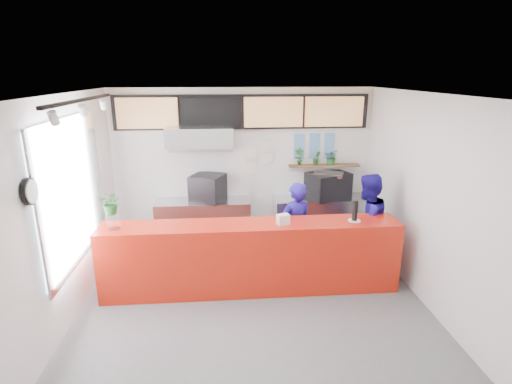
% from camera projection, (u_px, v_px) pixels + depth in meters
% --- Properties ---
extents(floor, '(5.00, 5.00, 0.00)m').
position_uv_depth(floor, '(253.00, 303.00, 5.88)').
color(floor, slate).
rests_on(floor, ground).
extents(ceiling, '(5.00, 5.00, 0.00)m').
position_uv_depth(ceiling, '(253.00, 94.00, 5.02)').
color(ceiling, silver).
extents(wall_back, '(5.00, 0.00, 5.00)m').
position_uv_depth(wall_back, '(243.00, 166.00, 7.84)').
color(wall_back, white).
rests_on(wall_back, ground).
extents(wall_left, '(0.00, 5.00, 5.00)m').
position_uv_depth(wall_left, '(64.00, 212.00, 5.25)').
color(wall_left, white).
rests_on(wall_left, ground).
extents(wall_right, '(0.00, 5.00, 5.00)m').
position_uv_depth(wall_right, '(429.00, 202.00, 5.66)').
color(wall_right, white).
rests_on(wall_right, ground).
extents(service_counter, '(4.50, 0.60, 1.10)m').
position_uv_depth(service_counter, '(251.00, 257.00, 6.11)').
color(service_counter, red).
rests_on(service_counter, ground).
extents(cream_band, '(5.00, 0.02, 0.80)m').
position_uv_depth(cream_band, '(243.00, 109.00, 7.51)').
color(cream_band, beige).
rests_on(cream_band, wall_back).
extents(prep_bench, '(1.80, 0.60, 0.90)m').
position_uv_depth(prep_bench, '(204.00, 223.00, 7.79)').
color(prep_bench, '#B2B5BA').
rests_on(prep_bench, ground).
extents(panini_oven, '(0.74, 0.74, 0.51)m').
position_uv_depth(panini_oven, '(208.00, 188.00, 7.60)').
color(panini_oven, black).
rests_on(panini_oven, prep_bench).
extents(extraction_hood, '(1.20, 0.70, 0.35)m').
position_uv_depth(extraction_hood, '(200.00, 136.00, 7.25)').
color(extraction_hood, '#B2B5BA').
rests_on(extraction_hood, ceiling).
extents(hood_lip, '(1.20, 0.69, 0.31)m').
position_uv_depth(hood_lip, '(200.00, 147.00, 7.31)').
color(hood_lip, '#B2B5BA').
rests_on(hood_lip, ceiling).
extents(right_bench, '(1.80, 0.60, 0.90)m').
position_uv_depth(right_bench, '(319.00, 219.00, 7.98)').
color(right_bench, '#B2B5BA').
rests_on(right_bench, ground).
extents(espresso_machine, '(0.92, 0.81, 0.50)m').
position_uv_depth(espresso_machine, '(328.00, 185.00, 7.79)').
color(espresso_machine, black).
rests_on(espresso_machine, right_bench).
extents(espresso_tray, '(0.67, 0.58, 0.05)m').
position_uv_depth(espresso_tray, '(329.00, 174.00, 7.72)').
color(espresso_tray, '#A4A6AC').
rests_on(espresso_tray, espresso_machine).
extents(herb_shelf, '(1.40, 0.18, 0.04)m').
position_uv_depth(herb_shelf, '(324.00, 165.00, 7.87)').
color(herb_shelf, brown).
rests_on(herb_shelf, wall_back).
extents(menu_board_far_left, '(1.10, 0.10, 0.55)m').
position_uv_depth(menu_board_far_left, '(147.00, 113.00, 7.28)').
color(menu_board_far_left, tan).
rests_on(menu_board_far_left, wall_back).
extents(menu_board_mid_left, '(1.10, 0.10, 0.55)m').
position_uv_depth(menu_board_mid_left, '(211.00, 113.00, 7.37)').
color(menu_board_mid_left, black).
rests_on(menu_board_mid_left, wall_back).
extents(menu_board_mid_right, '(1.10, 0.10, 0.55)m').
position_uv_depth(menu_board_mid_right, '(273.00, 112.00, 7.47)').
color(menu_board_mid_right, tan).
rests_on(menu_board_mid_right, wall_back).
extents(menu_board_far_right, '(1.10, 0.10, 0.55)m').
position_uv_depth(menu_board_far_right, '(334.00, 112.00, 7.56)').
color(menu_board_far_right, tan).
rests_on(menu_board_far_right, wall_back).
extents(soffit, '(4.80, 0.04, 0.65)m').
position_uv_depth(soffit, '(243.00, 112.00, 7.50)').
color(soffit, black).
rests_on(soffit, wall_back).
extents(window_pane, '(0.04, 2.20, 1.90)m').
position_uv_depth(window_pane, '(72.00, 191.00, 5.48)').
color(window_pane, silver).
rests_on(window_pane, wall_left).
extents(window_frame, '(0.03, 2.30, 2.00)m').
position_uv_depth(window_frame, '(74.00, 191.00, 5.48)').
color(window_frame, '#B2B5BA').
rests_on(window_frame, wall_left).
extents(wall_clock_rim, '(0.05, 0.30, 0.30)m').
position_uv_depth(wall_clock_rim, '(29.00, 191.00, 4.24)').
color(wall_clock_rim, black).
rests_on(wall_clock_rim, wall_left).
extents(wall_clock_face, '(0.02, 0.26, 0.26)m').
position_uv_depth(wall_clock_face, '(32.00, 191.00, 4.24)').
color(wall_clock_face, white).
rests_on(wall_clock_face, wall_left).
extents(track_rail, '(0.05, 2.40, 0.04)m').
position_uv_depth(track_rail, '(82.00, 100.00, 4.87)').
color(track_rail, black).
rests_on(track_rail, ceiling).
extents(dec_plate_a, '(0.24, 0.03, 0.24)m').
position_uv_depth(dec_plate_a, '(251.00, 154.00, 7.75)').
color(dec_plate_a, silver).
rests_on(dec_plate_a, wall_back).
extents(dec_plate_b, '(0.24, 0.03, 0.24)m').
position_uv_depth(dec_plate_b, '(266.00, 158.00, 7.80)').
color(dec_plate_b, silver).
rests_on(dec_plate_b, wall_back).
extents(dec_plate_c, '(0.24, 0.03, 0.24)m').
position_uv_depth(dec_plate_c, '(251.00, 169.00, 7.84)').
color(dec_plate_c, silver).
rests_on(dec_plate_c, wall_back).
extents(dec_plate_d, '(0.24, 0.03, 0.24)m').
position_uv_depth(dec_plate_d, '(269.00, 146.00, 7.74)').
color(dec_plate_d, silver).
rests_on(dec_plate_d, wall_back).
extents(photo_frame_a, '(0.20, 0.02, 0.25)m').
position_uv_depth(photo_frame_a, '(299.00, 140.00, 7.77)').
color(photo_frame_a, '#598CBF').
rests_on(photo_frame_a, wall_back).
extents(photo_frame_b, '(0.20, 0.02, 0.25)m').
position_uv_depth(photo_frame_b, '(314.00, 140.00, 7.79)').
color(photo_frame_b, '#598CBF').
rests_on(photo_frame_b, wall_back).
extents(photo_frame_c, '(0.20, 0.02, 0.25)m').
position_uv_depth(photo_frame_c, '(330.00, 140.00, 7.81)').
color(photo_frame_c, '#598CBF').
rests_on(photo_frame_c, wall_back).
extents(photo_frame_d, '(0.20, 0.02, 0.25)m').
position_uv_depth(photo_frame_d, '(299.00, 153.00, 7.84)').
color(photo_frame_d, '#598CBF').
rests_on(photo_frame_d, wall_back).
extents(photo_frame_e, '(0.20, 0.02, 0.25)m').
position_uv_depth(photo_frame_e, '(314.00, 152.00, 7.86)').
color(photo_frame_e, '#598CBF').
rests_on(photo_frame_e, wall_back).
extents(photo_frame_f, '(0.20, 0.02, 0.25)m').
position_uv_depth(photo_frame_f, '(329.00, 152.00, 7.89)').
color(photo_frame_f, '#598CBF').
rests_on(photo_frame_f, wall_back).
extents(staff_center, '(0.68, 0.57, 1.59)m').
position_uv_depth(staff_center, '(295.00, 229.00, 6.55)').
color(staff_center, navy).
rests_on(staff_center, ground).
extents(staff_right, '(1.04, 0.98, 1.70)m').
position_uv_depth(staff_right, '(366.00, 224.00, 6.62)').
color(staff_right, navy).
rests_on(staff_right, ground).
extents(herb_a, '(0.19, 0.14, 0.34)m').
position_uv_depth(herb_a, '(299.00, 157.00, 7.78)').
color(herb_a, '#205E22').
rests_on(herb_a, herb_shelf).
extents(herb_b, '(0.17, 0.14, 0.27)m').
position_uv_depth(herb_b, '(316.00, 158.00, 7.81)').
color(herb_b, '#205E22').
rests_on(herb_b, herb_shelf).
extents(herb_c, '(0.34, 0.32, 0.30)m').
position_uv_depth(herb_c, '(332.00, 157.00, 7.84)').
color(herb_c, '#205E22').
rests_on(herb_c, herb_shelf).
extents(glass_vase, '(0.23, 0.23, 0.23)m').
position_uv_depth(glass_vase, '(113.00, 221.00, 5.72)').
color(glass_vase, silver).
rests_on(glass_vase, service_counter).
extents(basil_vase, '(0.37, 0.34, 0.35)m').
position_uv_depth(basil_vase, '(111.00, 203.00, 5.64)').
color(basil_vase, '#205E22').
rests_on(basil_vase, glass_vase).
extents(napkin_holder, '(0.20, 0.16, 0.16)m').
position_uv_depth(napkin_holder, '(283.00, 219.00, 5.90)').
color(napkin_holder, silver).
rests_on(napkin_holder, service_counter).
extents(white_plate, '(0.19, 0.19, 0.01)m').
position_uv_depth(white_plate, '(354.00, 221.00, 6.05)').
color(white_plate, silver).
rests_on(white_plate, service_counter).
extents(pepper_mill, '(0.10, 0.10, 0.31)m').
position_uv_depth(pepper_mill, '(355.00, 210.00, 6.00)').
color(pepper_mill, black).
rests_on(pepper_mill, white_plate).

